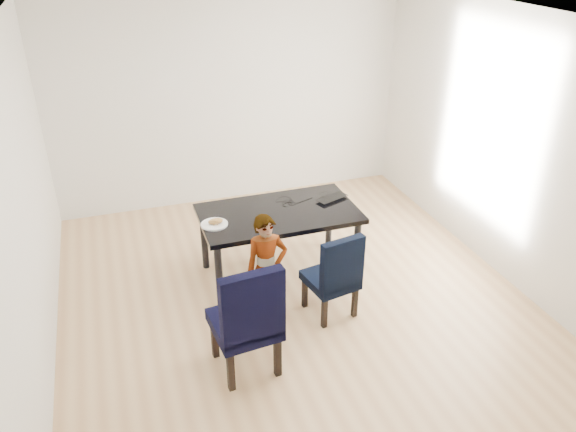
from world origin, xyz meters
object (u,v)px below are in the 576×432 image
object	(u,v)px
chair_left	(244,315)
plate	(214,224)
child	(267,268)
laptop	(329,197)
chair_right	(330,273)
dining_table	(279,243)

from	to	relation	value
chair_left	plate	bearing A→B (deg)	83.71
child	plate	xyz separation A→B (m)	(-0.35, 0.58, 0.22)
child	laptop	world-z (taller)	child
chair_right	child	distance (m)	0.60
laptop	chair_left	bearing A→B (deg)	26.54
chair_left	chair_right	distance (m)	1.07
chair_right	laptop	xyz separation A→B (m)	(0.34, 0.91, 0.32)
chair_left	child	world-z (taller)	child
plate	child	bearing A→B (deg)	-58.81
chair_right	dining_table	bearing A→B (deg)	98.13
child	plate	size ratio (longest dim) A/B	4.08
chair_left	laptop	xyz separation A→B (m)	(1.30, 1.37, 0.23)
chair_right	laptop	size ratio (longest dim) A/B	2.56
chair_left	plate	world-z (taller)	chair_left
child	plate	distance (m)	0.72
dining_table	chair_left	bearing A→B (deg)	-119.19
laptop	chair_right	bearing A→B (deg)	49.25
chair_left	plate	size ratio (longest dim) A/B	4.06
child	dining_table	bearing A→B (deg)	65.76
plate	chair_left	bearing A→B (deg)	-90.92
chair_left	chair_right	xyz separation A→B (m)	(0.95, 0.47, -0.09)
chair_left	laptop	distance (m)	1.90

